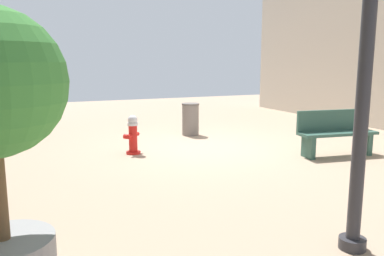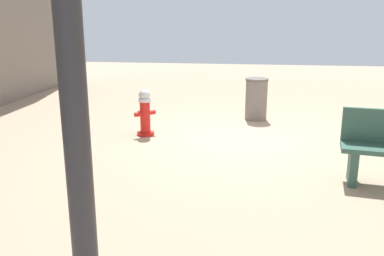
% 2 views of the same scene
% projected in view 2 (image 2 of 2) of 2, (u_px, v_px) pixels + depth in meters
% --- Properties ---
extents(ground_plane, '(23.40, 23.40, 0.00)m').
position_uv_depth(ground_plane, '(239.00, 138.00, 7.32)').
color(ground_plane, tan).
extents(fire_hydrant, '(0.36, 0.36, 0.84)m').
position_uv_depth(fire_hydrant, '(145.00, 112.00, 7.44)').
color(fire_hydrant, red).
rests_on(fire_hydrant, ground_plane).
extents(trash_bin, '(0.47, 0.47, 0.86)m').
position_uv_depth(trash_bin, '(256.00, 99.00, 8.57)').
color(trash_bin, slate).
rests_on(trash_bin, ground_plane).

